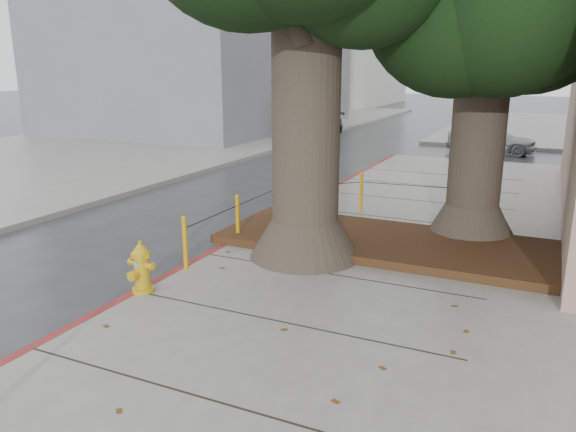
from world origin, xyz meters
name	(u,v)px	position (x,y,z in m)	size (l,w,h in m)	color
ground	(248,325)	(0.00, 0.00, 0.00)	(140.00, 140.00, 0.00)	#28282B
sidewalk_opposite	(64,156)	(-14.00, 10.00, 0.07)	(14.00, 60.00, 0.15)	slate
curb_red	(221,250)	(-2.00, 2.50, 0.07)	(0.14, 26.00, 0.16)	maroon
planter_bed	(386,242)	(0.90, 3.90, 0.23)	(6.40, 2.60, 0.16)	black
building_far_grey	(204,21)	(-15.00, 22.00, 6.00)	(12.00, 16.00, 12.00)	slate
building_far_white	(322,22)	(-17.00, 45.00, 7.50)	(12.00, 18.00, 15.00)	silver
bollard_ring	(312,206)	(-0.87, 4.38, 0.66)	(3.79, 5.39, 0.95)	orange
fire_hydrant	(141,267)	(-1.90, 0.05, 0.55)	(0.44, 0.40, 0.83)	gold
car_silver	(492,139)	(1.33, 18.52, 0.60)	(1.42, 3.54, 1.21)	#9E9FA3
car_dark	(313,126)	(-7.38, 19.91, 0.62)	(1.74, 4.28, 1.24)	black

